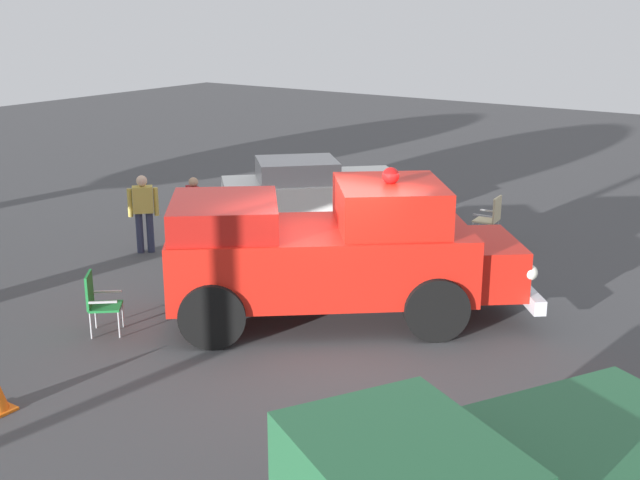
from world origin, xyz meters
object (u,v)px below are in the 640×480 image
Objects in this scene: spectator_seated at (198,202)px; spectator_standing at (143,208)px; lawn_chair_spare at (491,215)px; classic_hot_rod at (311,188)px; vintage_fire_truck at (334,251)px; lawn_chair_by_car at (98,299)px; lawn_chair_near_truck at (192,207)px.

spectator_seated is 0.77× the size of spectator_standing.
lawn_chair_spare is at bearing -152.02° from spectator_seated.
classic_hot_rod is 4.54m from lawn_chair_spare.
vintage_fire_truck reaches higher than classic_hot_rod.
vintage_fire_truck is at bearing 128.65° from classic_hot_rod.
spectator_seated reaches higher than lawn_chair_spare.
classic_hot_rod reaches higher than lawn_chair_spare.
lawn_chair_by_car is 1.00× the size of lawn_chair_spare.
lawn_chair_by_car is 0.79× the size of spectator_seated.
vintage_fire_truck reaches higher than lawn_chair_near_truck.
lawn_chair_by_car is (-1.41, 7.89, -0.16)m from classic_hot_rod.
classic_hot_rod is 2.63× the size of spectator_standing.
vintage_fire_truck is 3.89m from lawn_chair_by_car.
spectator_standing is at bearing 74.48° from classic_hot_rod.
spectator_standing is (1.22, 4.39, 0.22)m from classic_hot_rod.
classic_hot_rod is 4.32× the size of lawn_chair_near_truck.
classic_hot_rod is 3.04m from lawn_chair_near_truck.
lawn_chair_near_truck is at bearing -61.12° from lawn_chair_by_car.
classic_hot_rod is at bearing -79.86° from lawn_chair_by_car.
lawn_chair_near_truck is 5.99m from lawn_chair_by_car.
spectator_standing is at bearing 41.17° from lawn_chair_spare.
lawn_chair_near_truck is 6.80m from lawn_chair_spare.
lawn_chair_by_car is at bearing 100.14° from classic_hot_rod.
lawn_chair_near_truck is at bearing -81.43° from spectator_standing.
spectator_standing is at bearing -53.11° from lawn_chair_by_car.
classic_hot_rod is 4.32× the size of lawn_chair_spare.
classic_hot_rod is at bearing -119.21° from lawn_chair_near_truck.
lawn_chair_by_car is at bearing 126.89° from spectator_standing.
lawn_chair_near_truck is at bearing 28.59° from lawn_chair_spare.
classic_hot_rod is at bearing -51.35° from vintage_fire_truck.
lawn_chair_near_truck is (1.48, 2.65, -0.16)m from classic_hot_rod.
lawn_chair_spare is 7.60m from spectator_standing.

